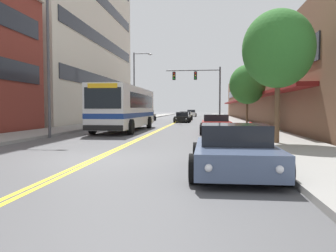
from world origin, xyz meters
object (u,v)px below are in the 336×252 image
Objects in this scene: car_white_moving_lead at (191,113)px; street_tree_right_near at (278,49)px; car_black_moving_second at (183,118)px; fire_hydrant at (250,130)px; traffic_signal_mast at (201,83)px; car_charcoal_parked_left_near at (147,116)px; car_slate_blue_parked_right_foreground at (234,151)px; car_beige_moving_third at (186,116)px; city_bus at (126,107)px; street_lamp_left_near at (52,45)px; street_tree_right_mid at (247,84)px; street_lamp_left_far at (137,81)px; car_red_parked_right_mid at (216,125)px.

street_tree_right_near is at bearing -83.52° from car_white_moving_lead.
car_black_moving_second is 23.57m from fire_hydrant.
fire_hydrant is (2.85, -19.74, -3.95)m from traffic_signal_mast.
car_black_moving_second is at bearing -35.33° from car_charcoal_parked_left_near.
car_beige_moving_third is (-3.68, 39.80, 0.01)m from car_slate_blue_parked_right_foreground.
street_lamp_left_near is (-2.65, -6.59, 3.43)m from city_bus.
car_slate_blue_parked_right_foreground is 60.31m from car_white_moving_lead.
street_lamp_left_near is 1.55× the size of street_tree_right_near.
city_bus reaches higher than car_charcoal_parked_left_near.
street_tree_right_mid is (12.04, 9.18, -1.63)m from street_lamp_left_near.
street_tree_right_mid reaches higher than city_bus.
car_charcoal_parked_left_near reaches higher than car_beige_moving_third.
car_white_moving_lead reaches higher than fire_hydrant.
car_white_moving_lead reaches higher than car_slate_blue_parked_right_foreground.
city_bus is 16.51m from street_lamp_left_far.
car_charcoal_parked_left_near is 0.69× the size of traffic_signal_mast.
car_beige_moving_third is 0.92× the size of street_tree_right_mid.
city_bus reaches higher than car_white_moving_lead.
street_lamp_left_near reaches higher than car_slate_blue_parked_right_foreground.
city_bus is 19.68m from car_charcoal_parked_left_near.
car_beige_moving_third is 0.54× the size of street_lamp_left_far.
car_red_parked_right_mid is at bearing -79.16° from car_black_moving_second.
fire_hydrant is (-1.01, -9.67, -3.05)m from street_tree_right_mid.
car_red_parked_right_mid is 26.50m from car_beige_moving_third.
car_black_moving_second is 0.55× the size of street_lamp_left_far.
car_charcoal_parked_left_near is 1.01× the size of car_white_moving_lead.
street_lamp_left_far is at bearing -100.40° from car_charcoal_parked_left_near.
street_lamp_left_far is 25.92m from fire_hydrant.
street_lamp_left_near is 10.88× the size of fire_hydrant.
car_beige_moving_third is at bearing -89.95° from car_white_moving_lead.
traffic_signal_mast reaches higher than city_bus.
city_bus is 13.44m from street_tree_right_near.
street_tree_right_near reaches higher than car_charcoal_parked_left_near.
car_black_moving_second is at bearing 100.84° from car_red_parked_right_mid.
car_black_moving_second is 0.53× the size of street_lamp_left_near.
car_black_moving_second is (5.13, -3.64, -0.07)m from car_charcoal_parked_left_near.
traffic_signal_mast is 22.44m from street_tree_right_near.
street_tree_right_mid is at bearing -81.41° from car_white_moving_lead.
street_lamp_left_near is (-5.87, -22.51, 4.67)m from car_black_moving_second.
fire_hydrant is at bearing -2.54° from street_lamp_left_near.
car_black_moving_second is 7.35m from street_lamp_left_far.
car_black_moving_second is (-3.57, 31.87, -0.01)m from car_slate_blue_parked_right_foreground.
car_beige_moving_third is at bearing 100.35° from street_tree_right_near.
car_red_parked_right_mid is 0.89× the size of street_tree_right_mid.
street_tree_right_near is (6.09, -33.33, 3.69)m from car_beige_moving_third.
car_red_parked_right_mid is 0.50× the size of street_lamp_left_near.
street_tree_right_near is at bearing -70.80° from car_red_parked_right_mid.
car_charcoal_parked_left_near is 5.23× the size of fire_hydrant.
city_bus is at bearing -101.47° from car_black_moving_second.
traffic_signal_mast reaches higher than fire_hydrant.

